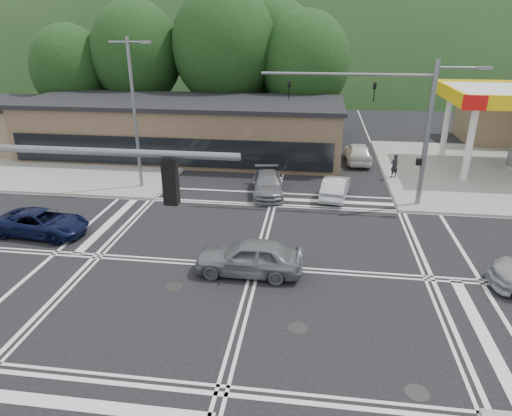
# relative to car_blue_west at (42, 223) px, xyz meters

# --- Properties ---
(ground) EXTENTS (120.00, 120.00, 0.00)m
(ground) POSITION_rel_car_blue_west_xyz_m (10.83, -1.81, -0.63)
(ground) COLOR black
(ground) RESTS_ON ground
(sidewalk_ne) EXTENTS (16.00, 16.00, 0.15)m
(sidewalk_ne) POSITION_rel_car_blue_west_xyz_m (25.83, 13.19, -0.55)
(sidewalk_ne) COLOR gray
(sidewalk_ne) RESTS_ON ground
(sidewalk_nw) EXTENTS (16.00, 16.00, 0.15)m
(sidewalk_nw) POSITION_rel_car_blue_west_xyz_m (-4.17, 13.19, -0.55)
(sidewalk_nw) COLOR gray
(sidewalk_nw) RESTS_ON ground
(commercial_row) EXTENTS (24.00, 8.00, 4.00)m
(commercial_row) POSITION_rel_car_blue_west_xyz_m (2.83, 15.19, 1.37)
(commercial_row) COLOR brown
(commercial_row) RESTS_ON ground
(hill_north) EXTENTS (252.00, 126.00, 140.00)m
(hill_north) POSITION_rel_car_blue_west_xyz_m (10.83, 88.19, -0.63)
(hill_north) COLOR #1E3819
(hill_north) RESTS_ON ground
(tree_n_a) EXTENTS (8.00, 8.00, 11.75)m
(tree_n_a) POSITION_rel_car_blue_west_xyz_m (-3.17, 22.19, 6.51)
(tree_n_a) COLOR #382619
(tree_n_a) RESTS_ON ground
(tree_n_b) EXTENTS (9.00, 9.00, 12.98)m
(tree_n_b) POSITION_rel_car_blue_west_xyz_m (4.83, 22.19, 7.17)
(tree_n_b) COLOR #382619
(tree_n_b) RESTS_ON ground
(tree_n_c) EXTENTS (7.60, 7.60, 10.87)m
(tree_n_c) POSITION_rel_car_blue_west_xyz_m (11.83, 22.19, 5.86)
(tree_n_c) COLOR #382619
(tree_n_c) RESTS_ON ground
(tree_n_d) EXTENTS (6.80, 6.80, 9.76)m
(tree_n_d) POSITION_rel_car_blue_west_xyz_m (-9.17, 21.19, 5.21)
(tree_n_d) COLOR #382619
(tree_n_d) RESTS_ON ground
(tree_n_e) EXTENTS (8.40, 8.40, 11.98)m
(tree_n_e) POSITION_rel_car_blue_west_xyz_m (8.83, 26.19, 6.52)
(tree_n_e) COLOR #382619
(tree_n_e) RESTS_ON ground
(streetlight_nw) EXTENTS (2.50, 0.25, 9.00)m
(streetlight_nw) POSITION_rel_car_blue_west_xyz_m (2.39, 7.19, 4.42)
(streetlight_nw) COLOR slate
(streetlight_nw) RESTS_ON ground
(signal_mast_ne) EXTENTS (11.65, 0.30, 8.00)m
(signal_mast_ne) POSITION_rel_car_blue_west_xyz_m (17.78, 6.39, 4.45)
(signal_mast_ne) COLOR slate
(signal_mast_ne) RESTS_ON ground
(car_blue_west) EXTENTS (4.66, 2.45, 1.25)m
(car_blue_west) POSITION_rel_car_blue_west_xyz_m (0.00, 0.00, 0.00)
(car_blue_west) COLOR black
(car_blue_west) RESTS_ON ground
(car_grey_center) EXTENTS (4.47, 1.83, 1.52)m
(car_grey_center) POSITION_rel_car_blue_west_xyz_m (10.63, -2.35, 0.13)
(car_grey_center) COLOR slate
(car_grey_center) RESTS_ON ground
(car_queue_a) EXTENTS (1.96, 4.06, 1.28)m
(car_queue_a) POSITION_rel_car_blue_west_xyz_m (14.41, 7.19, 0.01)
(car_queue_a) COLOR silver
(car_queue_a) RESTS_ON ground
(car_queue_b) EXTENTS (1.96, 4.45, 1.49)m
(car_queue_b) POSITION_rel_car_blue_west_xyz_m (16.23, 14.85, 0.12)
(car_queue_b) COLOR silver
(car_queue_b) RESTS_ON ground
(car_northbound) EXTENTS (2.41, 4.62, 1.28)m
(car_northbound) POSITION_rel_car_blue_west_xyz_m (10.33, 7.19, 0.01)
(car_northbound) COLOR slate
(car_northbound) RESTS_ON ground
(pedestrian) EXTENTS (0.68, 0.60, 1.56)m
(pedestrian) POSITION_rel_car_blue_west_xyz_m (18.33, 11.12, 0.30)
(pedestrian) COLOR black
(pedestrian) RESTS_ON sidewalk_ne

